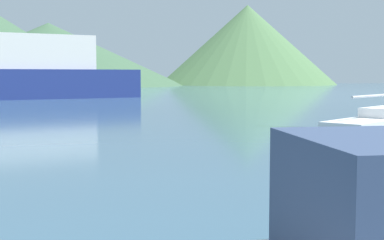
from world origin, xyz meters
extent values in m
cube|color=white|center=(10.45, 20.51, 0.28)|extent=(7.70, 5.71, 0.56)
cube|color=white|center=(10.45, 20.51, 0.76)|extent=(2.67, 2.28, 0.39)
cylinder|color=#BCBCC1|center=(9.43, 19.86, 1.46)|extent=(3.12, 2.02, 0.10)
cone|color=#38563D|center=(-1.22, 114.48, 6.33)|extent=(54.75, 54.75, 12.66)
cone|color=#476B42|center=(41.76, 113.91, 8.84)|extent=(39.39, 39.39, 17.67)
camera|label=1|loc=(-3.26, 1.48, 2.32)|focal=50.00mm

